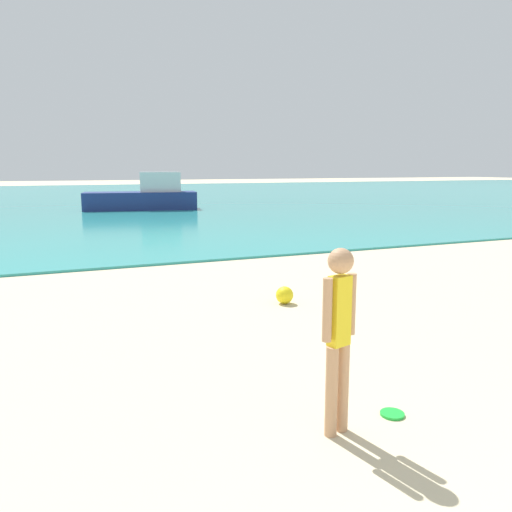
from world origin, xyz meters
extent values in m
cube|color=teal|center=(0.00, 42.50, 0.03)|extent=(160.00, 60.00, 0.06)
cylinder|color=tan|center=(-0.91, 4.19, 0.40)|extent=(0.11, 0.11, 0.80)
cylinder|color=tan|center=(-1.05, 4.15, 0.40)|extent=(0.11, 0.11, 0.80)
cube|color=yellow|center=(-0.98, 4.17, 1.10)|extent=(0.21, 0.16, 0.60)
sphere|color=tan|center=(-0.98, 4.17, 1.53)|extent=(0.22, 0.22, 0.22)
cylinder|color=tan|center=(-0.83, 4.21, 1.14)|extent=(0.08, 0.08, 0.53)
cylinder|color=tan|center=(-1.12, 4.13, 1.14)|extent=(0.08, 0.08, 0.53)
cylinder|color=green|center=(-0.32, 4.24, 0.01)|extent=(0.23, 0.23, 0.03)
cube|color=navy|center=(1.97, 28.65, 0.53)|extent=(6.17, 2.98, 0.95)
cube|color=silver|center=(3.02, 28.45, 1.54)|extent=(2.34, 1.70, 1.06)
sphere|color=yellow|center=(0.53, 8.23, 0.15)|extent=(0.30, 0.30, 0.30)
camera|label=1|loc=(-3.26, 0.62, 2.29)|focal=36.01mm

